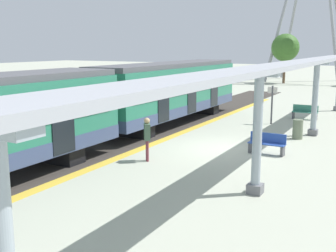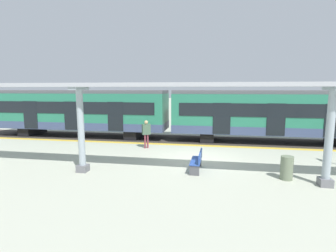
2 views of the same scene
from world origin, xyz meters
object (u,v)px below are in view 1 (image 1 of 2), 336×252
(trash_bin, at_px, (298,129))
(bench_mid_platform, at_px, (267,143))
(canopy_pillar_third, at_px, (315,99))
(platform_info_sign, at_px, (272,101))
(passenger_waiting_near_edge, at_px, (147,134))
(bench_near_end, at_px, (305,112))
(canopy_pillar_second, at_px, (257,134))
(train_far_carriage, at_px, (171,91))

(trash_bin, bearing_deg, bench_mid_platform, -98.06)
(canopy_pillar_third, xyz_separation_m, platform_info_sign, (-2.67, 2.13, -0.52))
(passenger_waiting_near_edge, bearing_deg, bench_near_end, 74.73)
(canopy_pillar_third, distance_m, passenger_waiting_near_edge, 9.42)
(canopy_pillar_second, height_order, trash_bin, canopy_pillar_second)
(canopy_pillar_second, distance_m, platform_info_sign, 12.10)
(train_far_carriage, distance_m, bench_near_end, 8.39)
(trash_bin, bearing_deg, platform_info_sign, 122.95)
(canopy_pillar_third, bearing_deg, trash_bin, -112.48)
(train_far_carriage, xyz_separation_m, canopy_pillar_second, (7.88, -9.36, 0.02))
(canopy_pillar_second, bearing_deg, bench_near_end, 95.13)
(train_far_carriage, relative_size, bench_mid_platform, 8.69)
(train_far_carriage, distance_m, trash_bin, 7.55)
(platform_info_sign, bearing_deg, bench_mid_platform, -76.39)
(canopy_pillar_third, relative_size, platform_info_sign, 1.66)
(bench_mid_platform, relative_size, platform_info_sign, 0.69)
(passenger_waiting_near_edge, bearing_deg, canopy_pillar_second, -18.37)
(canopy_pillar_second, xyz_separation_m, trash_bin, (-0.50, 8.44, -1.38))
(bench_mid_platform, bearing_deg, train_far_carriage, 147.02)
(train_far_carriage, bearing_deg, passenger_waiting_near_edge, -68.30)
(canopy_pillar_second, xyz_separation_m, bench_near_end, (-1.29, 14.37, -1.41))
(canopy_pillar_second, relative_size, canopy_pillar_third, 1.00)
(platform_info_sign, bearing_deg, trash_bin, -57.05)
(canopy_pillar_third, relative_size, bench_near_end, 2.41)
(passenger_waiting_near_edge, bearing_deg, bench_mid_platform, 41.26)
(bench_mid_platform, bearing_deg, canopy_pillar_third, 78.07)
(canopy_pillar_second, bearing_deg, platform_info_sign, 102.77)
(bench_near_end, bearing_deg, canopy_pillar_second, -84.87)
(canopy_pillar_third, xyz_separation_m, passenger_waiting_near_edge, (-4.78, -8.07, -0.79))
(platform_info_sign, relative_size, passenger_waiting_near_edge, 1.29)
(platform_info_sign, bearing_deg, train_far_carriage, -154.97)
(train_far_carriage, height_order, bench_near_end, train_far_carriage)
(bench_mid_platform, bearing_deg, trash_bin, 81.94)
(train_far_carriage, relative_size, canopy_pillar_second, 3.60)
(train_far_carriage, height_order, bench_mid_platform, train_far_carriage)
(bench_near_end, bearing_deg, bench_mid_platform, -88.27)
(canopy_pillar_third, height_order, bench_near_end, canopy_pillar_third)
(bench_near_end, relative_size, bench_mid_platform, 1.00)
(canopy_pillar_second, xyz_separation_m, bench_mid_platform, (-1.01, 4.90, -1.41))
(canopy_pillar_third, bearing_deg, platform_info_sign, 141.47)
(trash_bin, relative_size, platform_info_sign, 0.43)
(platform_info_sign, xyz_separation_m, passenger_waiting_near_edge, (-2.11, -10.20, -0.27))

